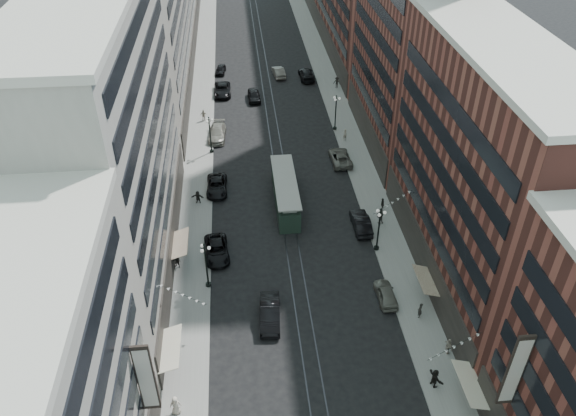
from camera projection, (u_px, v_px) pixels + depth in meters
name	position (u px, v px, depth m)	size (l,w,h in m)	color
ground	(274.00, 133.00, 83.94)	(220.00, 220.00, 0.00)	black
sidewalk_west	(202.00, 106.00, 91.07)	(4.00, 180.00, 0.15)	gray
sidewalk_east	(336.00, 100.00, 92.80)	(4.00, 180.00, 0.15)	gray
rail_west	(265.00, 104.00, 91.92)	(0.12, 180.00, 0.02)	#2D2D33
rail_east	(274.00, 103.00, 92.03)	(0.12, 180.00, 0.02)	#2D2D33
building_west_mid	(114.00, 147.00, 52.65)	(8.00, 36.00, 28.00)	gray
building_east_mid	(479.00, 175.00, 52.49)	(8.00, 30.00, 24.00)	brown
lamppost_sw_far	(206.00, 264.00, 55.68)	(1.03, 1.14, 5.52)	black
lamppost_sw_mid	(210.00, 133.00, 77.38)	(1.03, 1.14, 5.52)	black
lamppost_se_far	(379.00, 228.00, 60.34)	(1.03, 1.14, 5.52)	black
lamppost_se_mid	(336.00, 111.00, 82.84)	(1.03, 1.14, 5.52)	black
streetcar	(285.00, 193.00, 68.38)	(2.70, 12.20, 3.37)	#213529
car_2	(217.00, 250.00, 60.99)	(2.51, 5.45, 1.51)	black
car_4	(386.00, 294.00, 55.65)	(1.74, 4.32, 1.47)	#646359
car_5	(270.00, 313.00, 53.33)	(1.88, 5.38, 1.77)	black
pedestrian_1	(176.00, 405.00, 45.01)	(0.93, 0.51, 1.90)	beige
pedestrian_2	(177.00, 262.00, 59.14)	(0.81, 0.45, 1.67)	black
pedestrian_4	(448.00, 346.00, 49.92)	(1.04, 0.47, 1.77)	#A89B8B
car_7	(217.00, 186.00, 71.11)	(2.53, 5.49, 1.52)	black
car_8	(217.00, 133.00, 82.16)	(2.39, 5.88, 1.71)	gray
car_9	(221.00, 70.00, 101.78)	(1.62, 4.03, 1.37)	black
car_10	(361.00, 223.00, 64.80)	(1.81, 5.19, 1.71)	black
car_11	(340.00, 157.00, 76.75)	(2.60, 5.63, 1.56)	#636258
car_12	(306.00, 74.00, 99.67)	(2.43, 5.97, 1.73)	black
car_13	(254.00, 96.00, 92.58)	(1.94, 4.83, 1.65)	black
car_14	(279.00, 72.00, 100.56)	(1.75, 5.02, 1.65)	slate
pedestrian_5	(198.00, 197.00, 68.71)	(1.55, 0.45, 1.67)	black
pedestrian_6	(204.00, 115.00, 86.37)	(1.03, 0.47, 1.75)	gray
pedestrian_7	(380.00, 217.00, 65.42)	(0.83, 0.45, 1.71)	black
pedestrian_8	(345.00, 134.00, 81.38)	(0.66, 0.43, 1.80)	#B2A694
pedestrian_9	(337.00, 82.00, 96.17)	(1.24, 0.51, 1.92)	black
car_extra_0	(222.00, 90.00, 94.43)	(2.72, 5.89, 1.64)	black
pedestrian_extra_0	(420.00, 310.00, 53.50)	(0.62, 0.41, 1.70)	black
pedestrian_extra_1	(382.00, 204.00, 67.48)	(1.00, 0.45, 1.70)	black
pedestrian_extra_2	(435.00, 378.00, 47.13)	(1.73, 0.50, 1.87)	black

